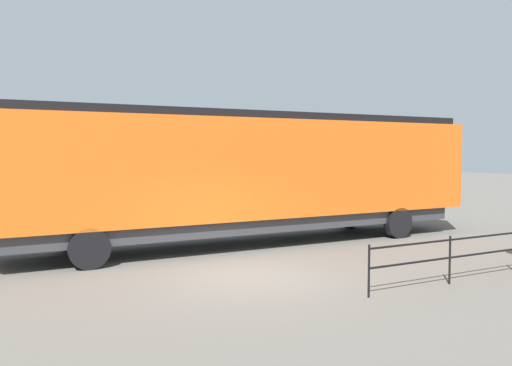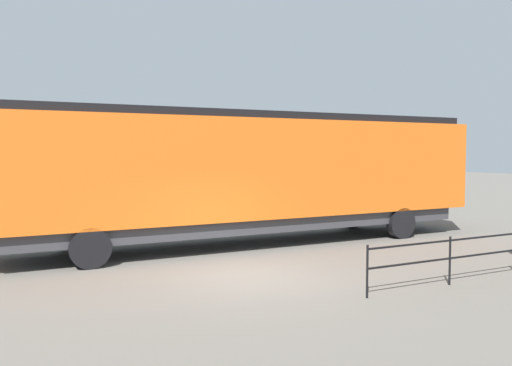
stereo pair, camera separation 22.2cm
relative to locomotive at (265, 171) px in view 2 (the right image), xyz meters
name	(u,v)px [view 2 (the right image)]	position (x,y,z in m)	size (l,w,h in m)	color
ground_plane	(247,277)	(4.15, -2.71, -2.43)	(120.00, 120.00, 0.00)	#666059
locomotive	(265,171)	(0.00, 0.00, 0.00)	(3.15, 16.83, 4.37)	orange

